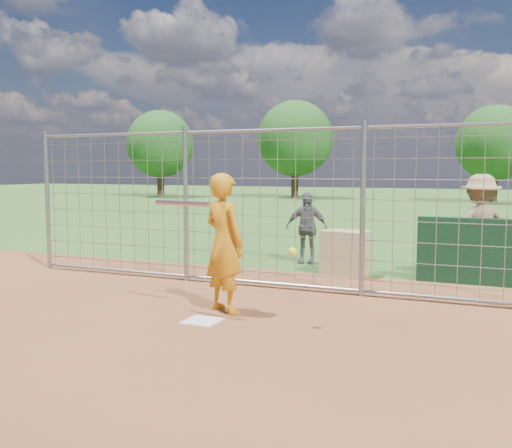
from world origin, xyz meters
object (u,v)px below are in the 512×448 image
at_px(batter, 224,243).
at_px(bystander_b, 306,228).
at_px(equipment_bin, 346,253).
at_px(bystander_c, 480,228).

distance_m(batter, bystander_b, 4.18).
bearing_deg(equipment_bin, batter, -98.13).
bearing_deg(batter, bystander_b, -62.48).
bearing_deg(batter, equipment_bin, -79.92).
distance_m(bystander_b, bystander_c, 3.34).
bearing_deg(bystander_b, equipment_bin, -48.81).
xyz_separation_m(batter, bystander_b, (-0.22, 4.17, -0.20)).
distance_m(batter, bystander_c, 4.67).
bearing_deg(bystander_b, batter, -93.88).
height_order(batter, bystander_c, batter).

